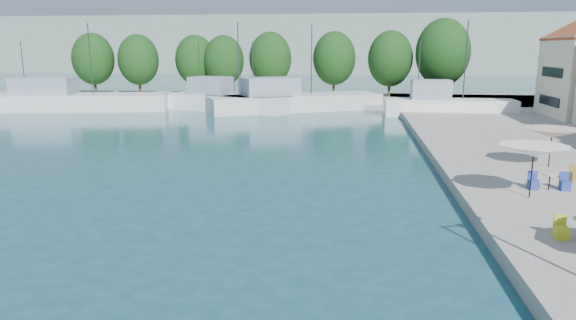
# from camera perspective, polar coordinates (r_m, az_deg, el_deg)

# --- Properties ---
(quay_far) EXTENTS (90.00, 16.00, 0.60)m
(quay_far) POSITION_cam_1_polar(r_m,az_deg,el_deg) (68.89, -0.31, 6.71)
(quay_far) COLOR gray
(quay_far) RESTS_ON ground
(hill_west) EXTENTS (180.00, 40.00, 16.00)m
(hill_west) POSITION_cam_1_polar(r_m,az_deg,el_deg) (163.93, -3.73, 12.63)
(hill_west) COLOR gray
(hill_west) RESTS_ON ground
(hill_east) EXTENTS (140.00, 40.00, 12.00)m
(hill_east) POSITION_cam_1_polar(r_m,az_deg,el_deg) (185.10, 19.83, 11.29)
(hill_east) COLOR gray
(hill_east) RESTS_ON ground
(trawler_01) EXTENTS (22.26, 9.60, 10.20)m
(trawler_01) POSITION_cam_1_polar(r_m,az_deg,el_deg) (64.97, -23.09, 6.07)
(trawler_01) COLOR silver
(trawler_01) RESTS_ON ground
(trawler_02) EXTENTS (15.64, 8.63, 10.20)m
(trawler_02) POSITION_cam_1_polar(r_m,az_deg,el_deg) (59.73, -7.01, 6.50)
(trawler_02) COLOR white
(trawler_02) RESTS_ON ground
(trawler_03) EXTENTS (20.21, 13.83, 10.20)m
(trawler_03) POSITION_cam_1_polar(r_m,az_deg,el_deg) (59.30, 0.32, 6.55)
(trawler_03) COLOR silver
(trawler_03) RESTS_ON ground
(trawler_04) EXTENTS (13.30, 3.58, 10.20)m
(trawler_04) POSITION_cam_1_polar(r_m,az_deg,el_deg) (56.72, 17.13, 5.74)
(trawler_04) COLOR white
(trawler_04) RESTS_ON ground
(tree_01) EXTENTS (5.78, 5.78, 8.56)m
(tree_01) POSITION_cam_1_polar(r_m,az_deg,el_deg) (78.62, -20.83, 10.45)
(tree_01) COLOR #3F2B19
(tree_01) RESTS_ON quay_far
(tree_02) EXTENTS (5.66, 5.66, 8.38)m
(tree_02) POSITION_cam_1_polar(r_m,az_deg,el_deg) (76.44, -16.30, 10.64)
(tree_02) COLOR #3F2B19
(tree_02) RESTS_ON quay_far
(tree_03) EXTENTS (5.61, 5.61, 8.30)m
(tree_03) POSITION_cam_1_polar(r_m,az_deg,el_deg) (75.00, -10.27, 10.87)
(tree_03) COLOR #3F2B19
(tree_03) RESTS_ON quay_far
(tree_04) EXTENTS (5.56, 5.56, 8.23)m
(tree_04) POSITION_cam_1_polar(r_m,az_deg,el_deg) (73.04, -7.14, 10.91)
(tree_04) COLOR #3F2B19
(tree_04) RESTS_ON quay_far
(tree_05) EXTENTS (5.86, 5.86, 8.68)m
(tree_05) POSITION_cam_1_polar(r_m,az_deg,el_deg) (72.23, -1.98, 11.18)
(tree_05) COLOR #3F2B19
(tree_05) RESTS_ON quay_far
(tree_06) EXTENTS (5.91, 5.91, 8.75)m
(tree_06) POSITION_cam_1_polar(r_m,az_deg,el_deg) (72.83, 5.16, 11.18)
(tree_06) COLOR #3F2B19
(tree_06) RESTS_ON quay_far
(tree_07) EXTENTS (5.93, 5.93, 8.77)m
(tree_07) POSITION_cam_1_polar(r_m,az_deg,el_deg) (70.84, 11.30, 10.98)
(tree_07) COLOR #3F2B19
(tree_07) RESTS_ON quay_far
(tree_08) EXTENTS (6.90, 6.90, 10.22)m
(tree_08) POSITION_cam_1_polar(r_m,az_deg,el_deg) (70.10, 16.82, 11.37)
(tree_08) COLOR #3F2B19
(tree_08) RESTS_ON quay_far
(umbrella_white) EXTENTS (2.99, 2.99, 2.34)m
(umbrella_white) POSITION_cam_1_polar(r_m,az_deg,el_deg) (24.60, 25.66, 0.92)
(umbrella_white) COLOR black
(umbrella_white) RESTS_ON quay_right
(umbrella_cream) EXTENTS (3.12, 3.12, 2.14)m
(umbrella_cream) POSITION_cam_1_polar(r_m,az_deg,el_deg) (31.60, 27.29, 2.68)
(umbrella_cream) COLOR black
(umbrella_cream) RESTS_ON quay_right
(cafe_table_02) EXTENTS (1.82, 0.70, 0.76)m
(cafe_table_02) POSITION_cam_1_polar(r_m,az_deg,el_deg) (26.67, 27.02, -2.37)
(cafe_table_02) COLOR black
(cafe_table_02) RESTS_ON quay_right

